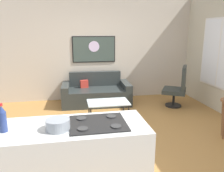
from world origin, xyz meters
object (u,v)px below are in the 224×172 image
at_px(coffee_table, 108,103).
at_px(wall_painting, 94,49).
at_px(mixing_bowl, 58,125).
at_px(couch, 96,93).
at_px(armchair, 178,87).
at_px(soda_bottle, 3,119).

bearing_deg(coffee_table, wall_painting, 93.31).
distance_m(coffee_table, mixing_bowl, 2.51).
xyz_separation_m(couch, coffee_table, (0.11, -1.22, 0.11)).
height_order(couch, wall_painting, wall_painting).
bearing_deg(couch, mixing_bowl, -102.58).
relative_size(armchair, mixing_bowl, 4.26).
bearing_deg(soda_bottle, coffee_table, 57.46).
xyz_separation_m(couch, soda_bottle, (-1.30, -3.44, 0.76)).
bearing_deg(couch, wall_painting, 88.19).
distance_m(soda_bottle, mixing_bowl, 0.53).
xyz_separation_m(armchair, soda_bottle, (-3.27, -2.80, 0.52)).
bearing_deg(armchair, couch, 162.14).
relative_size(armchair, soda_bottle, 3.52).
relative_size(couch, soda_bottle, 6.03).
relative_size(couch, wall_painting, 1.52).
distance_m(armchair, soda_bottle, 4.34).
bearing_deg(coffee_table, soda_bottle, -122.54).
height_order(mixing_bowl, wall_painting, wall_painting).
height_order(soda_bottle, wall_painting, wall_painting).
distance_m(couch, coffee_table, 1.23).
height_order(soda_bottle, mixing_bowl, soda_bottle).
distance_m(coffee_table, soda_bottle, 2.71).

